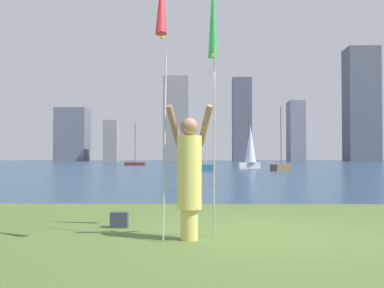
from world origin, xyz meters
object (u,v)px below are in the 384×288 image
(person, at_px, (189,173))
(sailboat_3, at_px, (135,163))
(kite_flag_right, at_px, (213,20))
(bag, at_px, (119,220))
(kite_flag_left, at_px, (162,9))
(sailboat_2, at_px, (281,166))
(sailboat_5, at_px, (250,147))
(sailboat_0, at_px, (206,166))

(person, distance_m, sailboat_3, 53.54)
(person, distance_m, kite_flag_right, 2.61)
(bag, bearing_deg, sailboat_3, 98.04)
(kite_flag_right, height_order, sailboat_3, sailboat_3)
(kite_flag_left, bearing_deg, sailboat_2, 77.13)
(sailboat_2, height_order, sailboat_5, sailboat_5)
(bag, xyz_separation_m, sailboat_2, (8.34, 31.05, 0.21))
(sailboat_3, bearing_deg, person, -80.80)
(bag, bearing_deg, person, -41.84)
(kite_flag_left, height_order, bag, kite_flag_left)
(kite_flag_left, bearing_deg, sailboat_3, 98.73)
(person, xyz_separation_m, kite_flag_right, (0.38, 0.66, 2.50))
(kite_flag_left, bearing_deg, bag, 118.90)
(bag, relative_size, sailboat_2, 0.05)
(kite_flag_left, distance_m, sailboat_3, 54.02)
(person, bearing_deg, bag, 134.59)
(bag, distance_m, sailboat_2, 32.15)
(person, xyz_separation_m, kite_flag_left, (-0.38, -0.47, 2.32))
(bag, bearing_deg, kite_flag_left, -61.10)
(bag, height_order, sailboat_5, sailboat_5)
(bag, bearing_deg, sailboat_2, 74.97)
(kite_flag_right, bearing_deg, sailboat_3, 99.71)
(person, relative_size, sailboat_2, 0.37)
(kite_flag_right, height_order, sailboat_5, sailboat_5)
(bag, bearing_deg, sailboat_0, 86.66)
(sailboat_2, distance_m, sailboat_3, 25.92)
(sailboat_5, bearing_deg, sailboat_2, -69.82)
(sailboat_0, distance_m, sailboat_2, 6.55)
(bag, height_order, sailboat_2, sailboat_2)
(person, relative_size, kite_flag_right, 0.47)
(sailboat_3, bearing_deg, sailboat_2, -52.89)
(bag, height_order, sailboat_0, sailboat_0)
(person, relative_size, kite_flag_left, 0.52)
(person, height_order, sailboat_2, sailboat_2)
(sailboat_0, distance_m, sailboat_3, 21.67)
(sailboat_3, bearing_deg, sailboat_5, -48.02)
(person, xyz_separation_m, sailboat_3, (-8.56, 52.85, -0.65))
(sailboat_2, bearing_deg, kite_flag_left, -102.87)
(kite_flag_right, xyz_separation_m, sailboat_5, (4.66, 37.07, -1.39))
(person, relative_size, sailboat_0, 0.37)
(sailboat_5, bearing_deg, kite_flag_left, -98.06)
(person, bearing_deg, kite_flag_left, -132.19)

